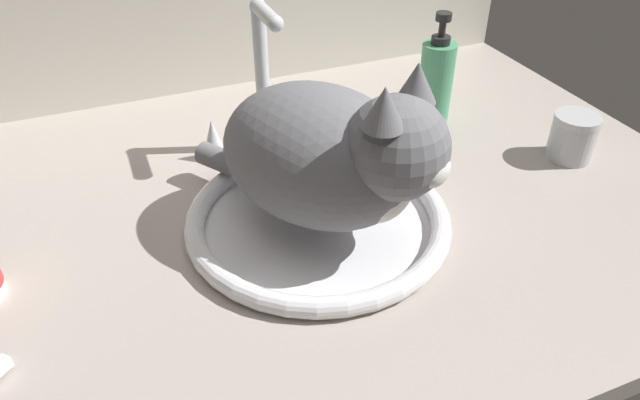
% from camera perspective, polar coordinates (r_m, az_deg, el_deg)
% --- Properties ---
extents(countertop, '(1.13, 0.78, 0.03)m').
position_cam_1_polar(countertop, '(0.80, -1.77, -0.97)').
color(countertop, '#ADA399').
rests_on(countertop, ground).
extents(sink_basin, '(0.33, 0.33, 0.03)m').
position_cam_1_polar(sink_basin, '(0.74, -0.00, -1.81)').
color(sink_basin, white).
rests_on(sink_basin, countertop).
extents(faucet, '(0.20, 0.10, 0.23)m').
position_cam_1_polar(faucet, '(0.87, -5.19, 9.79)').
color(faucet, silver).
rests_on(faucet, countertop).
extents(cat, '(0.29, 0.32, 0.21)m').
position_cam_1_polar(cat, '(0.67, 1.50, 4.44)').
color(cat, slate).
rests_on(cat, sink_basin).
extents(metal_jar, '(0.07, 0.07, 0.07)m').
position_cam_1_polar(metal_jar, '(0.94, 23.26, 5.64)').
color(metal_jar, '#B2B5BA').
rests_on(metal_jar, countertop).
extents(soap_pump_bottle, '(0.05, 0.05, 0.18)m').
position_cam_1_polar(soap_pump_bottle, '(0.98, 11.14, 11.33)').
color(soap_pump_bottle, '#4C9E70').
rests_on(soap_pump_bottle, countertop).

